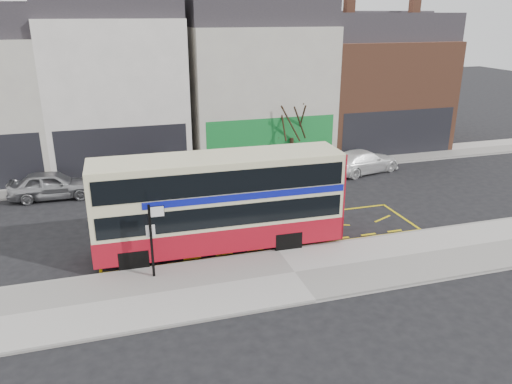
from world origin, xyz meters
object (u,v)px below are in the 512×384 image
object	(u,v)px
car_silver	(52,185)
street_tree_right	(292,113)
double_decker_bus	(220,201)
bus_stop_post	(153,234)
car_grey	(171,176)
car_white	(363,161)

from	to	relation	value
car_silver	street_tree_right	bearing A→B (deg)	-81.26
double_decker_bus	street_tree_right	world-z (taller)	street_tree_right
bus_stop_post	car_silver	distance (m)	11.15
car_silver	street_tree_right	distance (m)	14.45
car_grey	car_white	world-z (taller)	car_grey
car_silver	car_grey	distance (m)	6.23
street_tree_right	car_grey	bearing A→B (deg)	-165.65
car_white	street_tree_right	world-z (taller)	street_tree_right
car_grey	car_white	distance (m)	11.75
car_white	double_decker_bus	bearing A→B (deg)	112.13
double_decker_bus	car_silver	distance (m)	11.15
car_silver	car_white	world-z (taller)	car_silver
car_silver	double_decker_bus	bearing A→B (deg)	-137.46
car_silver	car_grey	xyz separation A→B (m)	(6.22, -0.36, 0.02)
car_white	street_tree_right	bearing A→B (deg)	45.84
bus_stop_post	street_tree_right	xyz separation A→B (m)	(9.80, 11.89, 1.65)
bus_stop_post	car_grey	world-z (taller)	bus_stop_post
car_grey	double_decker_bus	bearing A→B (deg)	166.95
bus_stop_post	car_grey	xyz separation A→B (m)	(1.93, 9.87, -1.09)
car_grey	car_white	xyz separation A→B (m)	(11.74, -0.26, -0.07)
car_silver	car_grey	world-z (taller)	car_grey
double_decker_bus	street_tree_right	size ratio (longest dim) A/B	1.96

